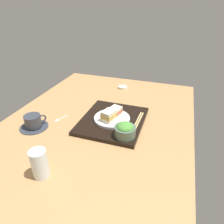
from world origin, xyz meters
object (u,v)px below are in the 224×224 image
object	(u,v)px
sandwich_plate	(112,119)
sandwich_near	(109,115)
coffee_cup	(33,122)
chopsticks_pair	(137,123)
sandwich_far	(115,111)
salad_bowl	(125,130)
small_sauce_dish	(122,87)
teaspoon	(58,119)
drinking_glass	(40,164)

from	to	relation	value
sandwich_plate	sandwich_near	size ratio (longest dim) A/B	2.40
sandwich_near	coffee_cup	size ratio (longest dim) A/B	0.55
sandwich_near	chopsticks_pair	xyz separation A→B (cm)	(3.34, -14.55, -3.77)
sandwich_far	salad_bowl	bearing A→B (deg)	-146.86
sandwich_far	salad_bowl	world-z (taller)	salad_bowl
small_sauce_dish	sandwich_plate	bearing A→B (deg)	-170.58
sandwich_far	teaspoon	xyz separation A→B (cm)	(-9.11, 30.08, -5.44)
sandwich_plate	chopsticks_pair	world-z (taller)	sandwich_plate
coffee_cup	drinking_glass	bearing A→B (deg)	-138.65
sandwich_plate	sandwich_near	xyz separation A→B (cm)	(-2.72, 0.87, 3.41)
salad_bowl	teaspoon	bearing A→B (deg)	82.07
drinking_glass	small_sauce_dish	xyz separation A→B (cm)	(91.91, -5.58, -5.24)
sandwich_far	drinking_glass	world-z (taller)	drinking_glass
sandwich_plate	coffee_cup	world-z (taller)	coffee_cup
sandwich_plate	chopsticks_pair	size ratio (longest dim) A/B	0.86
chopsticks_pair	salad_bowl	bearing A→B (deg)	165.43
sandwich_far	drinking_glass	bearing A→B (deg)	162.77
sandwich_far	teaspoon	distance (cm)	31.90
small_sauce_dish	sandwich_near	bearing A→B (deg)	-172.04
sandwich_near	drinking_glass	bearing A→B (deg)	162.85
sandwich_plate	sandwich_far	size ratio (longest dim) A/B	2.39
sandwich_far	small_sauce_dish	size ratio (longest dim) A/B	1.18
sandwich_near	coffee_cup	world-z (taller)	sandwich_near
salad_bowl	chopsticks_pair	distance (cm)	13.28
salad_bowl	coffee_cup	bearing A→B (deg)	96.13
sandwich_near	salad_bowl	size ratio (longest dim) A/B	0.80
sandwich_near	sandwich_far	world-z (taller)	sandwich_near
sandwich_far	small_sauce_dish	bearing A→B (deg)	11.04
sandwich_near	coffee_cup	distance (cm)	39.11
chopsticks_pair	teaspoon	distance (cm)	43.50
sandwich_plate	drinking_glass	world-z (taller)	drinking_glass
chopsticks_pair	sandwich_near	bearing A→B (deg)	102.93
sandwich_near	coffee_cup	bearing A→B (deg)	111.50
small_sauce_dish	salad_bowl	bearing A→B (deg)	-162.95
drinking_glass	small_sauce_dish	distance (cm)	92.22
salad_bowl	teaspoon	xyz separation A→B (cm)	(5.52, 39.63, -5.00)
sandwich_plate	coffee_cup	xyz separation A→B (cm)	(-17.01, 37.15, 0.39)
sandwich_plate	drinking_glass	distance (cm)	45.97
chopsticks_pair	teaspoon	world-z (taller)	chopsticks_pair
drinking_glass	small_sauce_dish	bearing A→B (deg)	-3.47
sandwich_far	teaspoon	size ratio (longest dim) A/B	0.95
coffee_cup	small_sauce_dish	world-z (taller)	coffee_cup
drinking_glass	teaspoon	bearing A→B (deg)	22.69
sandwich_plate	chopsticks_pair	bearing A→B (deg)	-87.40
sandwich_near	sandwich_far	xyz separation A→B (cm)	(5.44, -1.75, -0.34)
sandwich_plate	salad_bowl	size ratio (longest dim) A/B	1.91
salad_bowl	teaspoon	size ratio (longest dim) A/B	1.19
sandwich_near	teaspoon	xyz separation A→B (cm)	(-3.67, 28.33, -5.79)
drinking_glass	sandwich_far	bearing A→B (deg)	-17.23
sandwich_near	teaspoon	size ratio (longest dim) A/B	0.95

